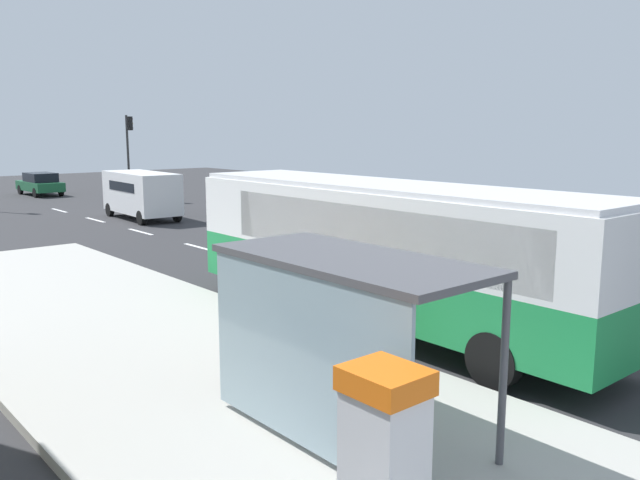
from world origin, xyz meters
name	(u,v)px	position (x,y,z in m)	size (l,w,h in m)	color
ground_plane	(194,249)	(0.00, 14.00, -0.02)	(56.00, 92.00, 0.04)	#2D2D30
sidewalk_platform	(219,383)	(-6.40, 2.00, 0.09)	(6.20, 30.00, 0.18)	#ADAAA3
lane_stripe_seg_1	(581,348)	(0.25, -1.00, 0.01)	(0.16, 2.20, 0.01)	silver
lane_stripe_seg_2	(398,299)	(0.25, 4.00, 0.01)	(0.16, 2.20, 0.01)	silver
lane_stripe_seg_3	(281,269)	(0.25, 9.00, 0.01)	(0.16, 2.20, 0.01)	silver
lane_stripe_seg_4	(200,247)	(0.25, 14.00, 0.01)	(0.16, 2.20, 0.01)	silver
lane_stripe_seg_5	(141,232)	(0.25, 19.00, 0.01)	(0.16, 2.20, 0.01)	silver
lane_stripe_seg_6	(95,220)	(0.25, 24.00, 0.01)	(0.16, 2.20, 0.01)	silver
lane_stripe_seg_7	(59,210)	(0.25, 29.00, 0.01)	(0.16, 2.20, 0.01)	silver
bus	(384,245)	(-1.71, 2.66, 1.84)	(2.62, 11.03, 3.21)	#1E8C47
white_van	(141,192)	(2.20, 22.88, 1.34)	(2.24, 5.29, 2.30)	white
sedan_near	(40,184)	(2.30, 38.48, 0.79)	(1.92, 4.44, 1.52)	#195933
ticket_machine	(384,462)	(-7.66, -3.08, 1.17)	(0.66, 0.76, 1.94)	silver
recycling_bin_yellow	(339,334)	(-4.20, 1.38, 0.66)	(0.52, 0.52, 0.95)	yellow
recycling_bin_red	(314,325)	(-4.20, 2.08, 0.66)	(0.52, 0.52, 0.95)	red
traffic_light_near_side	(129,144)	(5.50, 31.30, 3.48)	(0.49, 0.28, 5.25)	#2D2D2D
bus_shelter	(331,302)	(-6.41, -0.90, 2.10)	(1.80, 4.00, 2.50)	#4C4C51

